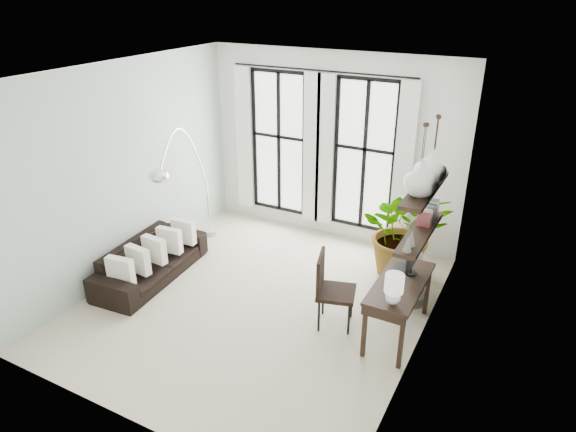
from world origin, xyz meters
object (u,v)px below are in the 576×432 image
Objects in this scene: sofa at (151,260)px; desk_chair at (329,285)px; desk at (399,288)px; plant at (404,232)px; arc_lamp at (183,157)px; buddha at (412,279)px.

desk_chair is (2.88, 0.19, 0.29)m from sofa.
sofa is 2.90m from desk_chair.
desk reaches higher than desk_chair.
sofa is at bearing 167.71° from desk_chair.
plant is 0.65× the size of arc_lamp.
desk is at bearing -89.28° from sofa.
buddha is (3.60, 0.38, -1.36)m from arc_lamp.
sofa is 2.37× the size of buddha.
desk reaches higher than buddha.
sofa is 1.38× the size of plant.
sofa is at bearing -150.47° from plant.
buddha is (3.70, 1.22, 0.06)m from sofa.
desk_chair is at bearing -105.71° from plant.
desk is (3.75, 0.33, 0.44)m from sofa.
sofa is 3.89m from plant.
arc_lamp is 3.87m from buddha.
desk_chair is 1.34m from buddha.
desk is at bearing -6.94° from desk_chair.
desk is 0.60× the size of arc_lamp.
buddha is (0.34, -0.68, -0.37)m from plant.
arc_lamp is at bearing 171.90° from desk.
buddha is at bearing -75.96° from sofa.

